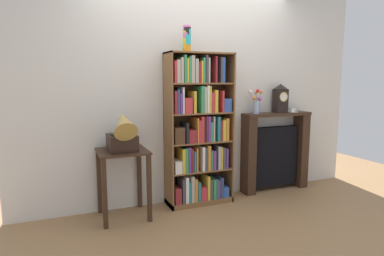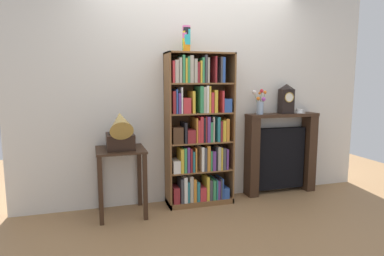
{
  "view_description": "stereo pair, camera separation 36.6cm",
  "coord_description": "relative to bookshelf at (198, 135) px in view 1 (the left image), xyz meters",
  "views": [
    {
      "loc": [
        -1.53,
        -3.39,
        1.45
      ],
      "look_at": [
        -0.09,
        0.12,
        0.9
      ],
      "focal_mm": 31.18,
      "sensor_mm": 36.0,
      "label": 1
    },
    {
      "loc": [
        -1.18,
        -3.51,
        1.45
      ],
      "look_at": [
        -0.09,
        0.12,
        0.9
      ],
      "focal_mm": 31.18,
      "sensor_mm": 36.0,
      "label": 2
    }
  ],
  "objects": [
    {
      "name": "bookshelf",
      "position": [
        0.0,
        0.0,
        0.0
      ],
      "size": [
        0.77,
        0.31,
        1.76
      ],
      "color": "brown",
      "rests_on": "ground"
    },
    {
      "name": "flower_vase",
      "position": [
        0.81,
        0.06,
        0.35
      ],
      "size": [
        0.16,
        0.14,
        0.31
      ],
      "color": "#99B2D1",
      "rests_on": "fireplace_mantel"
    },
    {
      "name": "fireplace_mantel",
      "position": [
        1.13,
        0.08,
        -0.31
      ],
      "size": [
        0.95,
        0.22,
        1.03
      ],
      "color": "#382316",
      "rests_on": "ground"
    },
    {
      "name": "side_table_left",
      "position": [
        -0.9,
        -0.08,
        -0.28
      ],
      "size": [
        0.51,
        0.5,
        0.73
      ],
      "color": "#382316",
      "rests_on": "ground"
    },
    {
      "name": "mantel_clock",
      "position": [
        1.18,
        0.06,
        0.4
      ],
      "size": [
        0.16,
        0.14,
        0.37
      ],
      "color": "black",
      "rests_on": "fireplace_mantel"
    },
    {
      "name": "teacup_with_saucer",
      "position": [
        1.38,
        0.06,
        0.23
      ],
      "size": [
        0.15,
        0.15,
        0.05
      ],
      "color": "white",
      "rests_on": "fireplace_mantel"
    },
    {
      "name": "gramophone",
      "position": [
        -0.9,
        -0.14,
        0.1
      ],
      "size": [
        0.28,
        0.47,
        0.48
      ],
      "color": "black",
      "rests_on": "side_table_left"
    },
    {
      "name": "ground_plane",
      "position": [
        0.01,
        -0.11,
        -0.83
      ],
      "size": [
        7.39,
        6.4,
        0.02
      ],
      "primitive_type": "cube",
      "color": "#997047"
    },
    {
      "name": "cup_stack",
      "position": [
        -0.15,
        -0.01,
        1.08
      ],
      "size": [
        0.09,
        0.09,
        0.28
      ],
      "color": "orange",
      "rests_on": "bookshelf"
    },
    {
      "name": "wall_back",
      "position": [
        0.12,
        0.21,
        0.48
      ],
      "size": [
        4.39,
        0.08,
        2.6
      ],
      "primitive_type": "cube",
      "color": "silver",
      "rests_on": "ground"
    }
  ]
}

